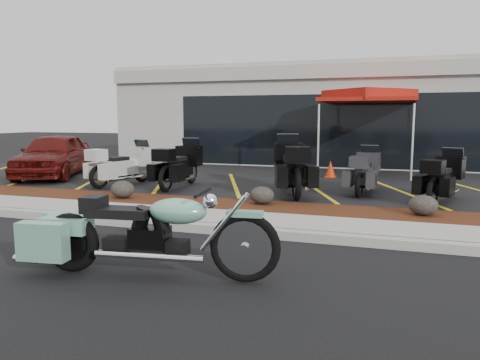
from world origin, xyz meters
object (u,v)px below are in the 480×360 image
(touring_white, at_px, (142,161))
(popup_canopy, at_px, (368,98))
(traffic_cone, at_px, (330,169))
(hero_cruiser, at_px, (245,237))
(parked_car, at_px, (54,155))

(touring_white, distance_m, popup_canopy, 7.42)
(touring_white, distance_m, traffic_cone, 5.70)
(hero_cruiser, distance_m, parked_car, 10.73)
(touring_white, relative_size, popup_canopy, 0.62)
(hero_cruiser, distance_m, popup_canopy, 10.77)
(touring_white, relative_size, parked_car, 0.53)
(touring_white, xyz_separation_m, parked_car, (-3.21, 0.25, 0.07))
(traffic_cone, distance_m, popup_canopy, 2.72)
(touring_white, distance_m, parked_car, 3.22)
(touring_white, height_order, popup_canopy, popup_canopy)
(traffic_cone, height_order, popup_canopy, popup_canopy)
(traffic_cone, bearing_deg, touring_white, -150.48)
(popup_canopy, bearing_deg, touring_white, -155.74)
(hero_cruiser, relative_size, popup_canopy, 0.96)
(touring_white, xyz_separation_m, traffic_cone, (4.95, 2.80, -0.35))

